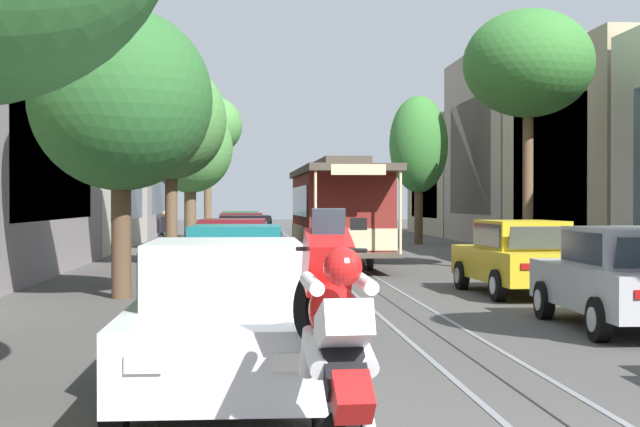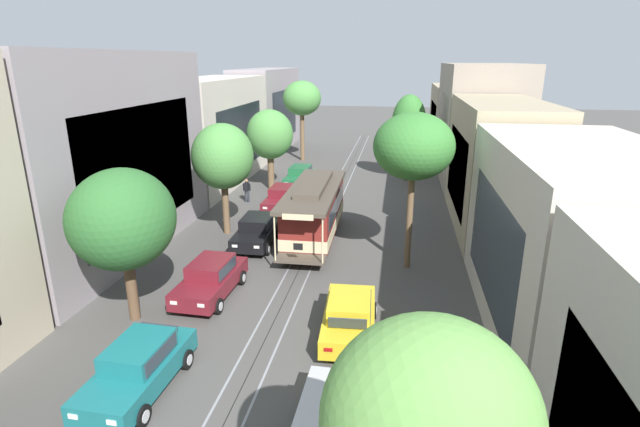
# 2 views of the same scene
# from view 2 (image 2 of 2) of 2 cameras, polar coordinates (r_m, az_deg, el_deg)

# --- Properties ---
(ground_plane) EXTENTS (160.00, 160.00, 0.00)m
(ground_plane) POSITION_cam_2_polar(r_m,az_deg,el_deg) (27.42, -0.57, -2.81)
(ground_plane) COLOR #4C4947
(trolley_track_rails) EXTENTS (1.14, 68.74, 0.01)m
(trolley_track_rails) POSITION_cam_2_polar(r_m,az_deg,el_deg) (31.22, 0.70, -0.21)
(trolley_track_rails) COLOR gray
(trolley_track_rails) RESTS_ON ground
(building_facade_left) EXTENTS (5.32, 60.44, 10.01)m
(building_facade_left) POSITION_cam_2_polar(r_m,az_deg,el_deg) (31.36, -19.01, 7.66)
(building_facade_left) COLOR #BCAD93
(building_facade_left) RESTS_ON ground
(building_facade_right) EXTENTS (5.99, 60.44, 9.28)m
(building_facade_right) POSITION_cam_2_polar(r_m,az_deg,el_deg) (31.10, 20.80, 5.75)
(building_facade_right) COLOR beige
(building_facade_right) RESTS_ON ground
(parked_car_teal_second_left) EXTENTS (2.11, 4.41, 1.58)m
(parked_car_teal_second_left) POSITION_cam_2_polar(r_m,az_deg,el_deg) (16.19, -20.58, -16.58)
(parked_car_teal_second_left) COLOR #196B70
(parked_car_teal_second_left) RESTS_ON ground
(parked_car_maroon_mid_left) EXTENTS (2.11, 4.41, 1.58)m
(parked_car_maroon_mid_left) POSITION_cam_2_polar(r_m,az_deg,el_deg) (21.09, -12.74, -7.47)
(parked_car_maroon_mid_left) COLOR maroon
(parked_car_maroon_mid_left) RESTS_ON ground
(parked_car_black_fourth_left) EXTENTS (2.09, 4.40, 1.58)m
(parked_car_black_fourth_left) POSITION_cam_2_polar(r_m,az_deg,el_deg) (26.29, -7.45, -2.03)
(parked_car_black_fourth_left) COLOR black
(parked_car_black_fourth_left) RESTS_ON ground
(parked_car_maroon_fifth_left) EXTENTS (2.05, 4.38, 1.58)m
(parked_car_maroon_fifth_left) POSITION_cam_2_polar(r_m,az_deg,el_deg) (32.27, -4.44, 1.81)
(parked_car_maroon_fifth_left) COLOR maroon
(parked_car_maroon_fifth_left) RESTS_ON ground
(parked_car_green_sixth_left) EXTENTS (2.10, 4.40, 1.58)m
(parked_car_green_sixth_left) POSITION_cam_2_polar(r_m,az_deg,el_deg) (38.31, -2.35, 4.41)
(parked_car_green_sixth_left) COLOR #1E6038
(parked_car_green_sixth_left) RESTS_ON ground
(parked_car_silver_second_right) EXTENTS (2.05, 4.38, 1.58)m
(parked_car_silver_second_right) POSITION_cam_2_polar(r_m,az_deg,el_deg) (13.29, 1.12, -23.86)
(parked_car_silver_second_right) COLOR #B7B7BC
(parked_car_silver_second_right) RESTS_ON ground
(parked_car_yellow_mid_right) EXTENTS (2.14, 4.42, 1.58)m
(parked_car_yellow_mid_right) POSITION_cam_2_polar(r_m,az_deg,el_deg) (17.84, 3.47, -11.95)
(parked_car_yellow_mid_right) COLOR gold
(parked_car_yellow_mid_right) RESTS_ON ground
(street_tree_kerb_left_second) EXTENTS (3.74, 4.09, 5.94)m
(street_tree_kerb_left_second) POSITION_cam_2_polar(r_m,az_deg,el_deg) (19.02, -22.21, -0.67)
(street_tree_kerb_left_second) COLOR brown
(street_tree_kerb_left_second) RESTS_ON ground
(street_tree_kerb_left_mid) EXTENTS (3.40, 3.52, 6.31)m
(street_tree_kerb_left_mid) POSITION_cam_2_polar(r_m,az_deg,el_deg) (27.45, -11.38, 6.55)
(street_tree_kerb_left_mid) COLOR brown
(street_tree_kerb_left_mid) RESTS_ON ground
(street_tree_kerb_left_fourth) EXTENTS (3.52, 3.26, 6.06)m
(street_tree_kerb_left_fourth) POSITION_cam_2_polar(r_m,az_deg,el_deg) (37.11, -5.92, 9.18)
(street_tree_kerb_left_fourth) COLOR brown
(street_tree_kerb_left_fourth) RESTS_ON ground
(street_tree_kerb_left_far) EXTENTS (3.68, 3.58, 7.67)m
(street_tree_kerb_left_far) POSITION_cam_2_polar(r_m,az_deg,el_deg) (47.77, -2.14, 13.34)
(street_tree_kerb_left_far) COLOR brown
(street_tree_kerb_left_far) RESTS_ON ground
(street_tree_kerb_right_second) EXTENTS (3.66, 3.97, 7.40)m
(street_tree_kerb_right_second) POSITION_cam_2_polar(r_m,az_deg,el_deg) (22.36, 10.97, 7.70)
(street_tree_kerb_right_second) COLOR brown
(street_tree_kerb_right_second) RESTS_ON ground
(street_tree_kerb_right_mid) EXTENTS (2.74, 2.76, 6.96)m
(street_tree_kerb_right_mid) POSITION_cam_2_polar(r_m,az_deg,el_deg) (40.22, 10.41, 10.34)
(street_tree_kerb_right_mid) COLOR #4C3826
(street_tree_kerb_right_mid) RESTS_ON ground
(cable_car_trolley) EXTENTS (2.69, 9.16, 3.28)m
(cable_car_trolley) POSITION_cam_2_polar(r_m,az_deg,el_deg) (26.69, -0.65, 0.38)
(cable_car_trolley) COLOR maroon
(cable_car_trolley) RESTS_ON ground
(pedestrian_on_right_pavement) EXTENTS (0.55, 0.37, 1.64)m
(pedestrian_on_right_pavement) POSITION_cam_2_polar(r_m,az_deg,el_deg) (16.41, 18.28, -15.29)
(pedestrian_on_right_pavement) COLOR black
(pedestrian_on_right_pavement) RESTS_ON ground
(pedestrian_crossing_far) EXTENTS (0.55, 0.38, 1.65)m
(pedestrian_crossing_far) POSITION_cam_2_polar(r_m,az_deg,el_deg) (34.28, -8.61, 2.85)
(pedestrian_crossing_far) COLOR #282D38
(pedestrian_crossing_far) RESTS_ON ground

